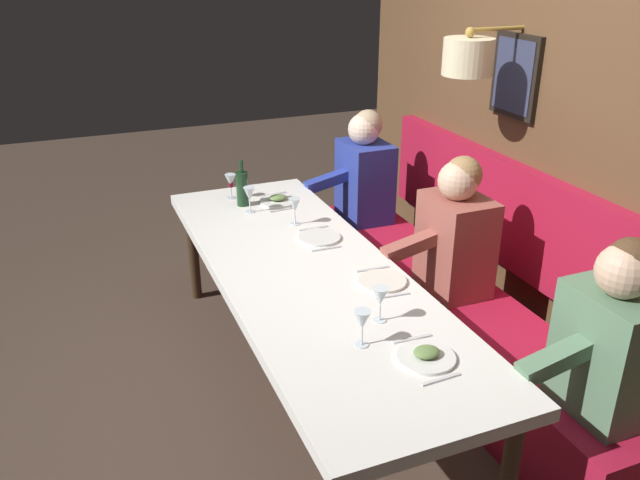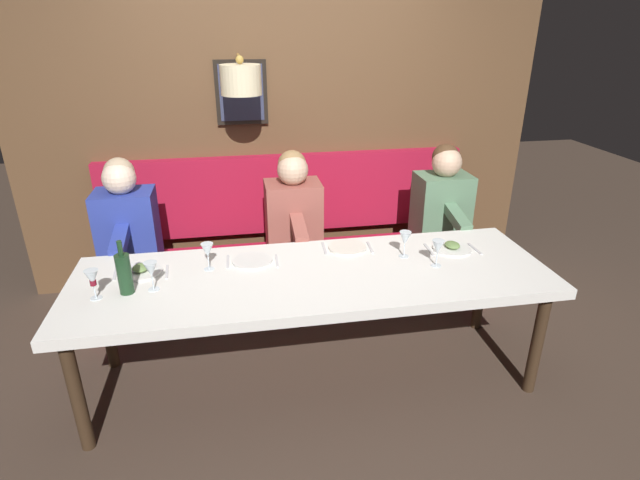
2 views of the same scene
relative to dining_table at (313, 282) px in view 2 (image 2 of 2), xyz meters
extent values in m
plane|color=#423328|center=(0.00, 0.00, -0.68)|extent=(12.00, 12.00, 0.00)
cube|color=silver|center=(0.00, 0.00, 0.03)|extent=(0.90, 2.73, 0.06)
cylinder|color=#352416|center=(-0.35, -1.27, -0.34)|extent=(0.07, 0.07, 0.68)
cylinder|color=#352416|center=(-0.35, 1.27, -0.34)|extent=(0.07, 0.07, 0.68)
cylinder|color=#352416|center=(0.35, -1.27, -0.34)|extent=(0.07, 0.07, 0.68)
cylinder|color=#352416|center=(0.35, 1.27, -0.34)|extent=(0.07, 0.07, 0.68)
cube|color=maroon|center=(0.89, 0.00, -0.45)|extent=(0.52, 2.93, 0.45)
cube|color=brown|center=(1.48, 0.00, 0.77)|extent=(0.10, 4.13, 2.90)
cube|color=maroon|center=(1.39, 0.00, 0.09)|extent=(0.10, 2.93, 0.64)
cube|color=black|center=(1.42, 0.31, 0.90)|extent=(0.04, 0.39, 0.47)
cube|color=#2D334C|center=(1.40, 0.31, 0.90)|extent=(0.01, 0.33, 0.41)
cylinder|color=#A37F38|center=(1.25, 0.32, 1.16)|extent=(0.35, 0.02, 0.02)
cylinder|color=beige|center=(1.08, 0.32, 1.02)|extent=(0.28, 0.28, 0.20)
sphere|color=#A37F38|center=(1.08, 0.32, 1.15)|extent=(0.06, 0.06, 0.06)
cube|color=#567A5B|center=(0.89, -1.15, 0.05)|extent=(0.30, 0.40, 0.56)
sphere|color=#D1A889|center=(0.87, -1.15, 0.43)|extent=(0.22, 0.22, 0.22)
sphere|color=#4C331E|center=(0.90, -1.15, 0.46)|extent=(0.20, 0.20, 0.20)
cube|color=#567A5B|center=(0.60, -1.15, 0.09)|extent=(0.33, 0.09, 0.14)
cube|color=#934C42|center=(0.89, 0.00, 0.05)|extent=(0.30, 0.40, 0.56)
sphere|color=#D1A889|center=(0.87, 0.00, 0.43)|extent=(0.22, 0.22, 0.22)
sphere|color=#937047|center=(0.90, 0.00, 0.46)|extent=(0.20, 0.20, 0.20)
cube|color=#934C42|center=(0.60, 0.00, 0.09)|extent=(0.33, 0.09, 0.14)
cube|color=#283893|center=(0.89, 1.16, 0.05)|extent=(0.30, 0.40, 0.56)
sphere|color=beige|center=(0.87, 1.16, 0.43)|extent=(0.22, 0.22, 0.22)
sphere|color=tan|center=(0.90, 1.16, 0.46)|extent=(0.20, 0.20, 0.20)
cube|color=#283893|center=(0.60, 1.16, 0.09)|extent=(0.33, 0.09, 0.14)
cylinder|color=silver|center=(0.20, 0.34, 0.07)|extent=(0.24, 0.24, 0.01)
cube|color=silver|center=(0.18, 0.19, 0.06)|extent=(0.17, 0.02, 0.01)
cube|color=silver|center=(0.22, 0.48, 0.06)|extent=(0.18, 0.02, 0.01)
cylinder|color=silver|center=(0.17, 0.97, 0.07)|extent=(0.24, 0.24, 0.01)
ellipsoid|color=#668447|center=(0.17, 0.97, 0.09)|extent=(0.11, 0.09, 0.04)
cube|color=silver|center=(0.15, 0.83, 0.06)|extent=(0.17, 0.03, 0.01)
cube|color=silver|center=(0.19, 1.12, 0.06)|extent=(0.18, 0.03, 0.01)
cylinder|color=silver|center=(0.16, -0.92, 0.07)|extent=(0.24, 0.24, 0.01)
ellipsoid|color=#668447|center=(0.16, -0.92, 0.09)|extent=(0.11, 0.09, 0.04)
cube|color=silver|center=(0.14, -1.06, 0.06)|extent=(0.17, 0.02, 0.01)
cube|color=silver|center=(0.18, -0.77, 0.06)|extent=(0.18, 0.03, 0.01)
cylinder|color=silver|center=(0.29, -0.27, 0.07)|extent=(0.24, 0.24, 0.01)
cube|color=silver|center=(0.27, -0.41, 0.06)|extent=(0.17, 0.03, 0.01)
cube|color=silver|center=(0.31, -0.12, 0.06)|extent=(0.18, 0.03, 0.01)
cylinder|color=silver|center=(0.12, -0.58, 0.06)|extent=(0.06, 0.06, 0.00)
cylinder|color=silver|center=(0.12, -0.58, 0.10)|extent=(0.01, 0.01, 0.07)
cone|color=silver|center=(0.12, -0.58, 0.18)|extent=(0.07, 0.07, 0.08)
cylinder|color=silver|center=(0.15, 0.59, 0.06)|extent=(0.06, 0.06, 0.00)
cylinder|color=silver|center=(0.15, 0.59, 0.10)|extent=(0.01, 0.01, 0.07)
cone|color=silver|center=(0.15, 0.59, 0.18)|extent=(0.07, 0.07, 0.08)
cylinder|color=silver|center=(-0.09, 1.16, 0.06)|extent=(0.06, 0.06, 0.00)
cylinder|color=silver|center=(-0.09, 1.16, 0.10)|extent=(0.01, 0.01, 0.07)
cone|color=silver|center=(-0.09, 1.16, 0.18)|extent=(0.07, 0.07, 0.08)
cylinder|color=maroon|center=(-0.09, 1.16, 0.15)|extent=(0.03, 0.03, 0.03)
cylinder|color=silver|center=(-0.04, -0.73, 0.06)|extent=(0.06, 0.06, 0.00)
cylinder|color=silver|center=(-0.04, -0.73, 0.10)|extent=(0.01, 0.01, 0.07)
cone|color=silver|center=(-0.04, -0.73, 0.18)|extent=(0.07, 0.07, 0.08)
cylinder|color=silver|center=(-0.04, 0.88, 0.06)|extent=(0.06, 0.06, 0.00)
cylinder|color=silver|center=(-0.04, 0.88, 0.10)|extent=(0.01, 0.01, 0.07)
cone|color=silver|center=(-0.04, 0.88, 0.18)|extent=(0.07, 0.07, 0.08)
cylinder|color=#19381E|center=(-0.05, 1.01, 0.17)|extent=(0.08, 0.08, 0.22)
cylinder|color=#19381E|center=(-0.05, 1.01, 0.32)|extent=(0.03, 0.03, 0.08)
camera|label=1|loc=(-1.06, -2.77, 1.57)|focal=36.47mm
camera|label=2|loc=(-2.53, 0.42, 1.38)|focal=28.10mm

